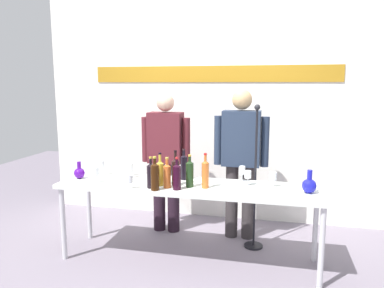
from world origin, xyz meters
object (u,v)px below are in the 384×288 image
Objects in this scene: wine_bottle_2 at (167,175)px; wine_bottle_6 at (177,176)px; wine_bottle_8 at (155,175)px; microphone_stand at (255,201)px; wine_glass_left_2 at (96,171)px; wine_glass_right_0 at (248,175)px; decanter_blue_right at (309,185)px; wine_glass_left_3 at (130,179)px; wine_bottle_7 at (175,171)px; wine_glass_left_4 at (101,164)px; decanter_blue_left at (79,173)px; presenter_left at (166,155)px; wine_glass_right_1 at (242,171)px; wine_glass_left_0 at (130,167)px; wine_glass_left_1 at (130,168)px; display_table at (188,191)px; wine_bottle_3 at (184,166)px; wine_bottle_1 at (160,172)px; presenter_right at (241,155)px; wine_bottle_5 at (151,175)px; wine_glass_right_2 at (273,176)px; wine_bottle_0 at (190,173)px.

wine_bottle_6 is (0.11, -0.04, 0.00)m from wine_bottle_2.
microphone_stand is at bearing 38.86° from wine_bottle_8.
wine_glass_left_2 reaches higher than wine_glass_right_0.
decanter_blue_right is 1.61× the size of wine_glass_left_3.
wine_bottle_7 reaches higher than wine_glass_left_4.
wine_bottle_2 is (0.97, -0.12, 0.06)m from decanter_blue_left.
presenter_left is 0.86m from wine_bottle_2.
wine_glass_left_4 reaches higher than wine_glass_right_1.
wine_glass_left_0 is at bearing -178.10° from wine_glass_right_1.
wine_glass_left_1 is (-0.40, 0.37, -0.04)m from wine_bottle_8.
display_table is 16.45× the size of wine_glass_right_1.
wine_bottle_3 reaches higher than decanter_blue_left.
wine_bottle_1 is at bearing 36.25° from wine_glass_left_3.
wine_bottle_6 is at bearing -172.15° from decanter_blue_right.
decanter_blue_left is at bearing -153.63° from wine_glass_left_0.
wine_bottle_6 is at bearing 9.48° from wine_glass_left_3.
presenter_right is 10.30× the size of wine_glass_left_4.
wine_glass_left_0 is (-0.37, 0.39, -0.03)m from wine_bottle_5.
wine_bottle_5 is 0.75m from wine_glass_left_4.
wine_bottle_7 is (0.20, 0.13, 0.02)m from wine_bottle_5.
wine_glass_left_0 is at bearing 176.54° from wine_glass_right_2.
wine_bottle_0 is 0.71m from wine_glass_left_1.
presenter_left is 0.87m from presenter_right.
wine_bottle_7 is at bearing -154.36° from wine_glass_right_1.
presenter_right is at bearing 48.78° from wine_bottle_5.
presenter_right is 11.23× the size of wine_glass_left_1.
wine_glass_right_2 is (1.78, -0.04, -0.02)m from wine_glass_left_4.
presenter_left is 1.02m from wine_glass_right_1.
display_table is 1.67× the size of microphone_stand.
display_table is 0.93m from wine_glass_left_2.
wine_bottle_3 reaches higher than wine_glass_right_1.
wine_glass_left_2 is (-1.34, -0.80, -0.07)m from presenter_right.
wine_glass_left_3 is 0.09× the size of microphone_stand.
wine_bottle_0 reaches higher than wine_bottle_2.
wine_glass_right_0 is (0.73, 0.25, -0.02)m from wine_bottle_2.
decanter_blue_right is 1.28m from wine_bottle_2.
presenter_left is 0.93m from wine_glass_left_3.
wine_bottle_3 reaches higher than wine_glass_left_2.
wine_glass_left_2 is (-0.90, -0.13, 0.17)m from display_table.
wine_glass_right_0 is at bearing 166.88° from decanter_blue_right.
wine_glass_left_4 is (-0.93, 0.34, -0.01)m from wine_bottle_6.
wine_bottle_3 reaches higher than wine_glass_right_0.
wine_bottle_2 is at bearing -33.84° from wine_glass_left_0.
presenter_left is 0.88m from wine_bottle_0.
wine_bottle_7 is at bearing 13.32° from wine_bottle_1.
wine_bottle_5 is at bearing -164.47° from wine_bottle_2.
wine_glass_left_2 is 1.03× the size of wine_glass_right_1.
decanter_blue_right is at bearing -7.21° from wine_glass_left_0.
wine_bottle_0 is (0.46, -0.75, -0.01)m from presenter_left.
wine_glass_right_1 is (1.18, 0.04, 0.01)m from wine_glass_left_0.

